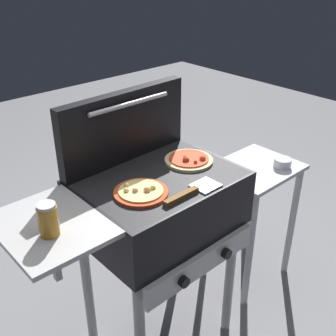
# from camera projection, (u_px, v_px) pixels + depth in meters

# --- Properties ---
(ground_plane) EXTENTS (8.00, 8.00, 0.00)m
(ground_plane) POSITION_uv_depth(u_px,v_px,m) (161.00, 333.00, 2.08)
(ground_plane) COLOR gray
(grill) EXTENTS (0.96, 0.53, 0.90)m
(grill) POSITION_uv_depth(u_px,v_px,m) (157.00, 208.00, 1.71)
(grill) COLOR black
(grill) RESTS_ON ground_plane
(grill_lid_open) EXTENTS (0.63, 0.09, 0.30)m
(grill_lid_open) POSITION_uv_depth(u_px,v_px,m) (125.00, 126.00, 1.73)
(grill_lid_open) COLOR black
(grill_lid_open) RESTS_ON grill
(pizza_cheese) EXTENTS (0.20, 0.20, 0.04)m
(pizza_cheese) POSITION_uv_depth(u_px,v_px,m) (141.00, 192.00, 1.53)
(pizza_cheese) COLOR #C64723
(pizza_cheese) RESTS_ON grill
(pizza_pepperoni) EXTENTS (0.21, 0.21, 0.04)m
(pizza_pepperoni) POSITION_uv_depth(u_px,v_px,m) (189.00, 160.00, 1.77)
(pizza_pepperoni) COLOR beige
(pizza_pepperoni) RESTS_ON grill
(sauce_jar) EXTENTS (0.06, 0.06, 0.11)m
(sauce_jar) POSITION_uv_depth(u_px,v_px,m) (48.00, 220.00, 1.30)
(sauce_jar) COLOR #B77A1E
(sauce_jar) RESTS_ON grill
(spatula) EXTENTS (0.26, 0.09, 0.02)m
(spatula) POSITION_uv_depth(u_px,v_px,m) (192.00, 192.00, 1.54)
(spatula) COLOR #B7BABF
(spatula) RESTS_ON grill
(prep_table) EXTENTS (0.44, 0.36, 0.71)m
(prep_table) POSITION_uv_depth(u_px,v_px,m) (252.00, 199.00, 2.23)
(prep_table) COLOR #B2B2B7
(prep_table) RESTS_ON ground_plane
(topping_bowl_near) EXTENTS (0.09, 0.09, 0.04)m
(topping_bowl_near) POSITION_uv_depth(u_px,v_px,m) (282.00, 163.00, 2.13)
(topping_bowl_near) COLOR silver
(topping_bowl_near) RESTS_ON prep_table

